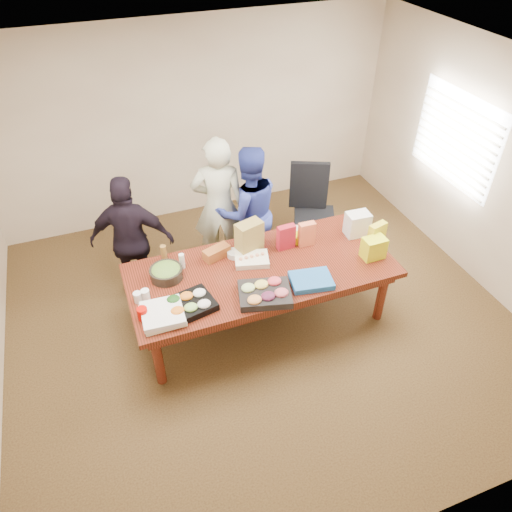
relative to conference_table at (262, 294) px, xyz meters
name	(u,v)px	position (x,y,z in m)	size (l,w,h in m)	color
floor	(261,319)	(0.00, 0.00, -0.39)	(5.50, 5.00, 0.02)	#47301E
ceiling	(264,81)	(0.00, 0.00, 2.33)	(5.50, 5.00, 0.02)	white
wall_back	(195,122)	(0.00, 2.50, 0.98)	(5.50, 0.04, 2.70)	beige
wall_front	(414,445)	(0.00, -2.50, 0.98)	(5.50, 0.04, 2.70)	beige
wall_right	(489,172)	(2.75, 0.00, 0.98)	(0.04, 5.00, 2.70)	beige
window_panel	(455,138)	(2.72, 0.60, 1.12)	(0.03, 1.40, 1.10)	white
window_blinds	(453,139)	(2.68, 0.60, 1.12)	(0.04, 1.36, 1.00)	beige
conference_table	(262,294)	(0.00, 0.00, 0.00)	(2.80, 1.20, 0.75)	#4C1C0F
office_chair	(314,215)	(1.08, 0.93, 0.20)	(0.59, 0.59, 1.16)	black
person_center	(219,206)	(-0.12, 1.10, 0.51)	(0.64, 0.42, 1.77)	beige
person_right	(248,211)	(0.20, 0.95, 0.45)	(0.80, 0.63, 1.66)	#2B399B
person_left	(132,240)	(-1.20, 0.92, 0.42)	(0.93, 0.39, 1.58)	black
veggie_tray	(189,305)	(-0.86, -0.30, 0.41)	(0.46, 0.36, 0.07)	black
fruit_tray	(265,294)	(-0.13, -0.41, 0.41)	(0.50, 0.39, 0.08)	black
sheet_cake	(252,259)	(-0.06, 0.14, 0.41)	(0.35, 0.27, 0.06)	white
salad_bowl	(166,273)	(-0.96, 0.22, 0.43)	(0.34, 0.34, 0.11)	black
chip_bag_blue	(311,280)	(0.38, -0.39, 0.41)	(0.41, 0.31, 0.06)	#2164B5
chip_bag_red	(286,237)	(0.37, 0.24, 0.52)	(0.20, 0.08, 0.29)	#AF1A2B
chip_bag_yellow	(376,236)	(1.30, -0.10, 0.53)	(0.21, 0.08, 0.31)	yellow
chip_bag_orange	(307,234)	(0.61, 0.22, 0.52)	(0.18, 0.08, 0.28)	#EE7046
mayo_jar	(245,238)	(-0.01, 0.48, 0.44)	(0.08, 0.08, 0.13)	silver
mustard_bottle	(237,241)	(-0.12, 0.44, 0.46)	(0.06, 0.06, 0.17)	#F0F002
dressing_bottle	(164,253)	(-0.92, 0.49, 0.47)	(0.06, 0.06, 0.20)	brown
ranch_bottle	(182,261)	(-0.77, 0.31, 0.46)	(0.06, 0.06, 0.17)	white
banana_bunch	(292,238)	(0.49, 0.33, 0.42)	(0.26, 0.15, 0.09)	#DCD801
bread_loaf	(217,253)	(-0.38, 0.35, 0.43)	(0.29, 0.13, 0.12)	#9A5123
kraft_bag	(249,238)	(-0.02, 0.32, 0.56)	(0.28, 0.16, 0.37)	olive
red_cup	(143,314)	(-1.30, -0.28, 0.44)	(0.10, 0.10, 0.13)	#C60800
clear_cup_a	(138,297)	(-1.30, -0.04, 0.43)	(0.08, 0.08, 0.11)	white
clear_cup_b	(145,295)	(-1.22, -0.03, 0.43)	(0.08, 0.08, 0.12)	white
pizza_box_lower	(163,316)	(-1.13, -0.33, 0.40)	(0.38, 0.38, 0.04)	white
pizza_box_upper	(163,313)	(-1.12, -0.34, 0.44)	(0.38, 0.38, 0.04)	white
plate_a	(296,232)	(0.60, 0.45, 0.38)	(0.28, 0.28, 0.02)	silver
plate_b	(299,236)	(0.59, 0.37, 0.38)	(0.23, 0.23, 0.01)	silver
dip_bowl_a	(290,239)	(0.47, 0.33, 0.40)	(0.13, 0.13, 0.05)	beige
dip_bowl_b	(234,254)	(-0.20, 0.30, 0.41)	(0.15, 0.15, 0.06)	beige
grocery_bag_white	(357,224)	(1.23, 0.19, 0.51)	(0.26, 0.18, 0.28)	white
grocery_bag_yellow	(374,248)	(1.19, -0.24, 0.49)	(0.24, 0.17, 0.24)	#F1FF19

